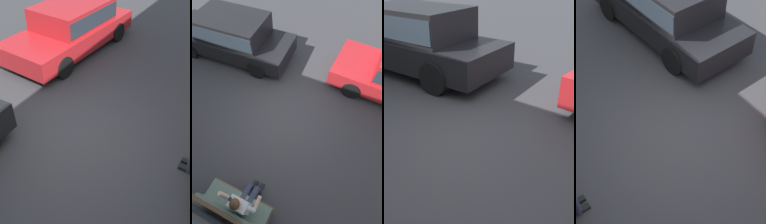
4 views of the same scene
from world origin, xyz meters
The scene contains 4 objects.
ground_plane centered at (0.00, 0.00, 0.00)m, with size 60.00×60.00×0.00m, color #38383A.
bench centered at (-0.18, 2.90, 0.57)m, with size 1.56×0.55×0.99m.
person_on_phone centered at (-0.33, 2.67, 0.70)m, with size 0.73×0.74×1.33m.
parked_car_mid centered at (2.96, -1.82, 0.84)m, with size 4.71×2.04×1.55m.
Camera 2 is at (-1.30, 2.60, 4.82)m, focal length 28.00 mm.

